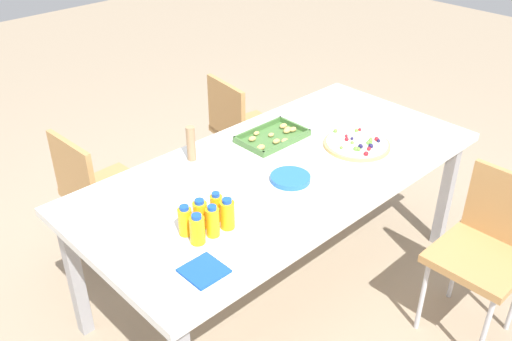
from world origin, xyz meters
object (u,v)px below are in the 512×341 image
juice_bottle_0 (197,230)px  juice_bottle_1 (213,222)px  juice_bottle_3 (185,221)px  juice_bottle_2 (227,214)px  napkin_stack (204,271)px  snack_tray (273,137)px  plate_stack (290,178)px  chair_far_right (242,126)px  juice_bottle_4 (200,214)px  juice_bottle_5 (216,207)px  fruit_pizza (357,144)px  party_table (281,177)px  chair_far_left (97,188)px  chair_near_right (488,244)px  cardboard_tube (191,144)px

juice_bottle_0 → juice_bottle_1: (0.07, -0.01, 0.00)m
juice_bottle_1 → juice_bottle_3: juice_bottle_1 is taller
juice_bottle_0 → juice_bottle_2: bearing=-2.7°
napkin_stack → snack_tray: bearing=31.2°
juice_bottle_3 → plate_stack: (0.60, -0.01, -0.05)m
juice_bottle_0 → snack_tray: 0.94m
plate_stack → juice_bottle_2: bearing=-171.1°
juice_bottle_1 → plate_stack: (0.53, 0.07, -0.05)m
chair_far_right → juice_bottle_4: juice_bottle_4 is taller
juice_bottle_3 → snack_tray: juice_bottle_3 is taller
chair_far_right → juice_bottle_4: size_ratio=6.32×
juice_bottle_5 → snack_tray: juice_bottle_5 is taller
fruit_pizza → snack_tray: bearing=125.7°
juice_bottle_4 → party_table: bearing=10.0°
chair_far_left → snack_tray: bearing=50.9°
chair_near_right → juice_bottle_0: 1.38m
party_table → cardboard_tube: bearing=127.2°
juice_bottle_0 → juice_bottle_5: bearing=23.6°
juice_bottle_4 → juice_bottle_3: bearing=178.2°
fruit_pizza → plate_stack: (-0.50, 0.01, -0.00)m
juice_bottle_4 → fruit_pizza: (1.02, -0.02, -0.05)m
juice_bottle_1 → juice_bottle_4: juice_bottle_1 is taller
juice_bottle_0 → plate_stack: 0.61m
chair_far_left → chair_near_right: same height
juice_bottle_2 → cardboard_tube: (0.24, 0.55, 0.03)m
juice_bottle_3 → juice_bottle_4: (0.07, -0.00, -0.00)m
chair_far_left → fruit_pizza: (1.02, -0.93, 0.25)m
juice_bottle_0 → juice_bottle_4: juice_bottle_0 is taller
juice_bottle_1 → juice_bottle_2: (0.08, -0.00, -0.00)m
cardboard_tube → chair_far_right: bearing=31.5°
snack_tray → plate_stack: snack_tray is taller
party_table → plate_stack: plate_stack is taller
chair_far_left → juice_bottle_5: size_ratio=6.27×
party_table → fruit_pizza: (0.44, -0.12, 0.07)m
juice_bottle_2 → snack_tray: 0.81m
fruit_pizza → party_table: bearing=164.0°
juice_bottle_1 → snack_tray: 0.88m
juice_bottle_0 → snack_tray: (0.84, 0.41, -0.05)m
party_table → juice_bottle_5: size_ratio=15.62×
plate_stack → cardboard_tube: bearing=114.2°
party_table → juice_bottle_5: (-0.51, -0.11, 0.12)m
juice_bottle_3 → chair_far_left: bearing=85.1°
chair_far_right → juice_bottle_3: 1.50m
juice_bottle_2 → snack_tray: bearing=31.3°
party_table → snack_tray: 0.30m
juice_bottle_0 → juice_bottle_4: (0.07, 0.08, -0.00)m
juice_bottle_5 → plate_stack: (0.45, -0.00, -0.05)m
chair_near_right → chair_far_left: bearing=32.2°
juice_bottle_0 → juice_bottle_1: 0.07m
juice_bottle_4 → snack_tray: 0.84m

